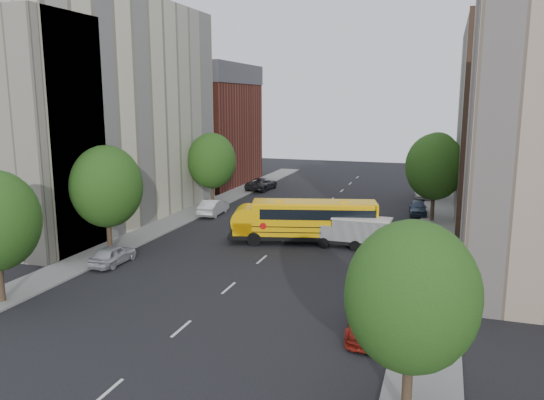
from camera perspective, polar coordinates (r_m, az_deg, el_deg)
The scene contains 22 objects.
ground at distance 39.20m, azimuth -0.15°, elevation -5.61°, with size 120.00×120.00×0.00m, color black.
sidewalk_left at distance 48.17m, azimuth -11.36°, elevation -2.64°, with size 3.00×80.00×0.12m, color slate.
sidewalk_right at distance 42.17m, azimuth 17.14°, elevation -4.83°, with size 3.00×80.00×0.12m, color slate.
lane_markings at distance 48.48m, azimuth 3.56°, elevation -2.42°, with size 0.15×64.00×0.01m, color silver.
building_left_cream at distance 51.26m, azimuth -17.65°, elevation 9.09°, with size 10.00×26.00×20.00m, color beige.
building_left_redbrick at distance 70.48m, azimuth -6.99°, elevation 6.99°, with size 10.00×15.00×13.00m, color maroon.
building_left_near at distance 43.22m, azimuth -25.67°, elevation 6.33°, with size 10.00×7.00×17.00m, color tan.
building_right_far at distance 56.10m, azimuth 24.69°, elevation 7.70°, with size 10.00×22.00×18.00m, color tan.
building_right_sidewall at distance 45.19m, azimuth 26.21°, elevation 7.07°, with size 10.10×0.30×18.00m, color brown.
street_tree_1 at distance 39.52m, azimuth -17.38°, elevation 1.39°, with size 5.12×5.12×7.90m.
street_tree_2 at distance 55.04m, azimuth -6.49°, elevation 4.21°, with size 4.99×4.99×7.71m.
street_tree_3 at distance 18.92m, azimuth 14.80°, elevation -10.02°, with size 4.61×4.61×7.11m.
street_tree_4 at distance 50.08m, azimuth 17.11°, elevation 3.44°, with size 5.25×5.25×8.10m.
street_tree_5 at distance 62.04m, azimuth 17.34°, elevation 4.41°, with size 4.86×4.86×7.51m.
school_bus at distance 41.39m, azimuth 3.44°, elevation -2.06°, with size 12.21×5.62×3.37m.
safari_truck at distance 40.57m, azimuth 9.01°, elevation -3.37°, with size 5.51×2.15×2.34m.
parked_car_0 at distance 37.74m, azimuth -16.75°, elevation -5.66°, with size 1.59×3.96×1.35m, color #B0B0B7.
parked_car_1 at distance 51.80m, azimuth -6.33°, elevation -0.75°, with size 1.63×4.68×1.54m, color silver.
parked_car_2 at distance 65.68m, azimuth -1.13°, elevation 1.75°, with size 2.50×5.42×1.51m, color black.
parked_car_3 at distance 26.43m, azimuth 10.42°, elevation -12.42°, with size 2.04×5.01×1.45m, color maroon.
parked_car_4 at distance 53.50m, azimuth 15.42°, elevation -0.80°, with size 1.62×4.02×1.37m, color #384A62.
parked_car_5 at distance 62.73m, azimuth 15.86°, elevation 0.95°, with size 1.69×4.85×1.60m, color #9E9E99.
Camera 1 is at (11.78, -35.71, 11.06)m, focal length 35.00 mm.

